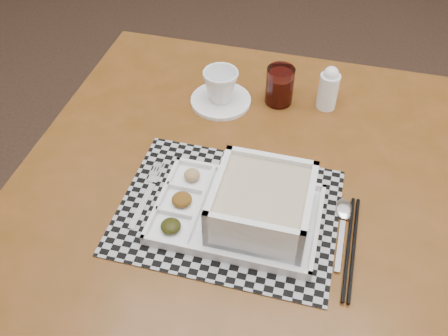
{
  "coord_description": "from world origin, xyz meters",
  "views": [
    {
      "loc": [
        0.15,
        -1.27,
        1.5
      ],
      "look_at": [
        0.06,
        -0.6,
        0.8
      ],
      "focal_mm": 40.0,
      "sensor_mm": 36.0,
      "label": 1
    }
  ],
  "objects": [
    {
      "name": "floor",
      "position": [
        0.0,
        0.0,
        0.0
      ],
      "size": [
        5.0,
        5.0,
        0.0
      ],
      "primitive_type": "plane",
      "color": "#302018",
      "rests_on": "ground"
    },
    {
      "name": "dining_table",
      "position": [
        0.1,
        -0.54,
        0.65
      ],
      "size": [
        1.08,
        1.08,
        0.73
      ],
      "color": "#50310E",
      "rests_on": "ground"
    },
    {
      "name": "placemat",
      "position": [
        0.08,
        -0.64,
        0.73
      ],
      "size": [
        0.47,
        0.38,
        0.0
      ],
      "primitive_type": "cube",
      "rotation": [
        0.0,
        0.0,
        -0.12
      ],
      "color": "#9B9BA2",
      "rests_on": "dining_table"
    },
    {
      "name": "serving_tray",
      "position": [
        0.13,
        -0.66,
        0.77
      ],
      "size": [
        0.34,
        0.26,
        0.1
      ],
      "color": "white",
      "rests_on": "placemat"
    },
    {
      "name": "fork",
      "position": [
        -0.1,
        -0.62,
        0.73
      ],
      "size": [
        0.04,
        0.19,
        0.0
      ],
      "color": "silver",
      "rests_on": "placemat"
    },
    {
      "name": "spoon",
      "position": [
        0.3,
        -0.63,
        0.73
      ],
      "size": [
        0.04,
        0.18,
        0.01
      ],
      "color": "silver",
      "rests_on": "placemat"
    },
    {
      "name": "chopsticks",
      "position": [
        0.31,
        -0.7,
        0.73
      ],
      "size": [
        0.05,
        0.24,
        0.01
      ],
      "color": "black",
      "rests_on": "placemat"
    },
    {
      "name": "saucer",
      "position": [
        0.01,
        -0.3,
        0.73
      ],
      "size": [
        0.15,
        0.15,
        0.01
      ],
      "primitive_type": "cylinder",
      "color": "white",
      "rests_on": "dining_table"
    },
    {
      "name": "cup",
      "position": [
        0.01,
        -0.3,
        0.78
      ],
      "size": [
        0.11,
        0.11,
        0.08
      ],
      "primitive_type": "imported",
      "rotation": [
        0.0,
        0.0,
        -0.43
      ],
      "color": "white",
      "rests_on": "saucer"
    },
    {
      "name": "juice_glass",
      "position": [
        0.16,
        -0.28,
        0.77
      ],
      "size": [
        0.07,
        0.07,
        0.1
      ],
      "color": "white",
      "rests_on": "dining_table"
    },
    {
      "name": "creamer_bottle",
      "position": [
        0.27,
        -0.28,
        0.78
      ],
      "size": [
        0.05,
        0.05,
        0.11
      ],
      "color": "white",
      "rests_on": "dining_table"
    }
  ]
}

